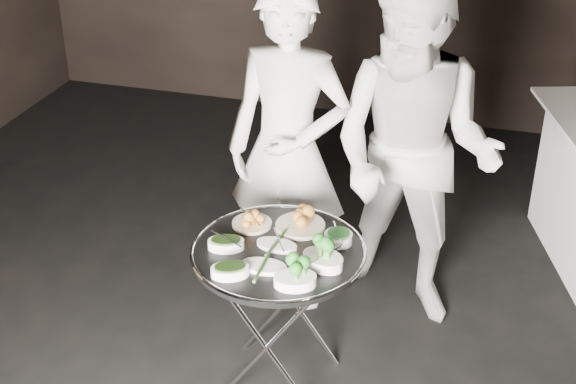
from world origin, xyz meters
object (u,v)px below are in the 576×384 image
(tray_stand, at_px, (279,312))
(waiter_left, at_px, (288,151))
(waiter_right, at_px, (413,155))
(serving_tray, at_px, (278,252))

(tray_stand, relative_size, waiter_left, 0.42)
(waiter_left, bearing_deg, waiter_right, 8.08)
(serving_tray, height_order, waiter_right, waiter_right)
(waiter_right, bearing_deg, waiter_left, -163.38)
(waiter_right, bearing_deg, serving_tray, -109.86)
(tray_stand, distance_m, waiter_left, 0.85)
(serving_tray, height_order, waiter_left, waiter_left)
(tray_stand, xyz_separation_m, serving_tray, (0.00, -0.00, 0.33))
(tray_stand, relative_size, waiter_right, 0.40)
(tray_stand, bearing_deg, serving_tray, -75.96)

